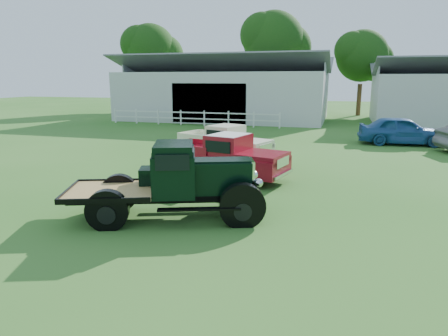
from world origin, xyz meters
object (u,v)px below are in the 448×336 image
(misc_car_blue, at_px, (402,130))
(vintage_flatbed, at_px, (171,181))
(red_pickup, at_px, (226,156))
(white_pickup, at_px, (224,144))

(misc_car_blue, bearing_deg, vintage_flatbed, 150.06)
(red_pickup, distance_m, misc_car_blue, 12.73)
(white_pickup, bearing_deg, vintage_flatbed, -64.77)
(misc_car_blue, bearing_deg, red_pickup, 141.75)
(vintage_flatbed, height_order, red_pickup, vintage_flatbed)
(red_pickup, bearing_deg, misc_car_blue, 68.89)
(white_pickup, bearing_deg, red_pickup, -52.16)
(vintage_flatbed, distance_m, white_pickup, 7.45)
(red_pickup, xyz_separation_m, misc_car_blue, (7.32, 10.42, -0.05))
(red_pickup, height_order, white_pickup, red_pickup)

